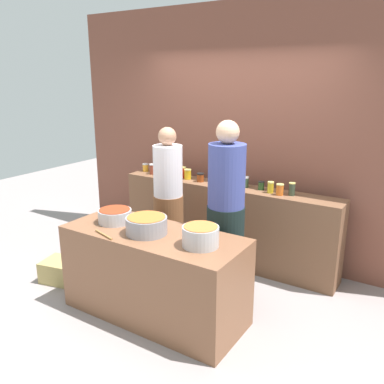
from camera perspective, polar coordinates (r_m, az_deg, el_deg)
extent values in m
plane|color=gray|center=(4.26, -2.62, -14.84)|extent=(12.00, 12.00, 0.00)
cube|color=brown|center=(4.96, 6.92, 7.99)|extent=(4.80, 0.12, 3.00)
cube|color=brown|center=(4.90, 4.73, -4.41)|extent=(2.70, 0.36, 0.95)
cube|color=brown|center=(3.85, -5.32, -11.43)|extent=(1.70, 0.70, 0.83)
cylinder|color=gold|center=(5.47, -6.54, 3.38)|extent=(0.08, 0.08, 0.09)
cylinder|color=silver|center=(5.45, -6.56, 3.92)|extent=(0.08, 0.08, 0.02)
cylinder|color=brown|center=(5.29, -5.62, 3.15)|extent=(0.07, 0.07, 0.12)
cylinder|color=silver|center=(5.28, -5.64, 3.86)|extent=(0.07, 0.07, 0.01)
cylinder|color=gold|center=(5.26, -4.59, 3.00)|extent=(0.08, 0.08, 0.10)
cylinder|color=black|center=(5.24, -4.61, 3.64)|extent=(0.08, 0.08, 0.01)
cylinder|color=orange|center=(5.13, -3.93, 2.59)|extent=(0.07, 0.07, 0.09)
cylinder|color=#D6C666|center=(5.11, -3.94, 3.14)|extent=(0.07, 0.07, 0.01)
cylinder|color=#B32E15|center=(5.08, -1.33, 2.73)|extent=(0.08, 0.08, 0.13)
cylinder|color=#D6C666|center=(5.07, -1.33, 3.50)|extent=(0.09, 0.09, 0.01)
cylinder|color=gold|center=(5.01, -0.60, 2.44)|extent=(0.08, 0.08, 0.11)
cylinder|color=#D6C666|center=(5.00, -0.60, 3.14)|extent=(0.09, 0.09, 0.01)
cylinder|color=#8C3B16|center=(4.89, 1.19, 1.98)|extent=(0.08, 0.08, 0.09)
cylinder|color=black|center=(4.88, 1.19, 2.58)|extent=(0.09, 0.09, 0.02)
cylinder|color=red|center=(4.77, 4.07, 1.63)|extent=(0.08, 0.08, 0.10)
cylinder|color=silver|center=(4.76, 4.08, 2.27)|extent=(0.08, 0.08, 0.01)
cylinder|color=brown|center=(4.74, 5.41, 1.71)|extent=(0.07, 0.07, 0.13)
cylinder|color=black|center=(4.73, 5.44, 2.53)|extent=(0.07, 0.07, 0.01)
cylinder|color=#324931|center=(4.69, 7.44, 1.33)|extent=(0.09, 0.09, 0.11)
cylinder|color=silver|center=(4.67, 7.47, 2.07)|extent=(0.09, 0.09, 0.02)
cylinder|color=#254621|center=(4.61, 9.69, 0.84)|extent=(0.07, 0.07, 0.09)
cylinder|color=black|center=(4.59, 9.72, 1.43)|extent=(0.07, 0.07, 0.01)
cylinder|color=gold|center=(4.50, 10.97, 0.57)|extent=(0.07, 0.07, 0.11)
cylinder|color=#D6C666|center=(4.49, 11.01, 1.34)|extent=(0.07, 0.07, 0.01)
cylinder|color=orange|center=(4.44, 12.23, 0.28)|extent=(0.08, 0.08, 0.11)
cylinder|color=#D6C666|center=(4.42, 12.28, 1.03)|extent=(0.08, 0.08, 0.01)
cylinder|color=#354431|center=(4.45, 13.85, 0.34)|extent=(0.07, 0.07, 0.13)
cylinder|color=#D6C666|center=(4.43, 13.91, 1.21)|extent=(0.07, 0.07, 0.01)
cylinder|color=#B7B7BC|center=(3.96, -10.77, -3.33)|extent=(0.32, 0.32, 0.12)
cylinder|color=maroon|center=(3.94, -10.82, -2.43)|extent=(0.29, 0.29, 0.00)
cylinder|color=gray|center=(3.64, -6.40, -4.67)|extent=(0.37, 0.37, 0.15)
cylinder|color=#B16129|center=(3.61, -6.44, -3.48)|extent=(0.34, 0.34, 0.00)
cylinder|color=#B7B7BC|center=(3.36, 1.21, -6.25)|extent=(0.31, 0.31, 0.17)
cylinder|color=#B86831|center=(3.32, 1.22, -4.84)|extent=(0.28, 0.28, 0.00)
cylinder|color=#9E703D|center=(3.67, -12.30, -5.87)|extent=(0.27, 0.09, 0.02)
cylinder|color=brown|center=(4.65, -3.27, -5.85)|extent=(0.33, 0.33, 0.91)
cylinder|color=white|center=(4.42, -3.42, 2.98)|extent=(0.32, 0.32, 0.56)
sphere|color=tan|center=(4.36, -3.50, 7.82)|extent=(0.20, 0.20, 0.20)
cylinder|color=black|center=(4.07, 4.63, -8.62)|extent=(0.37, 0.37, 0.98)
cylinder|color=#3B468D|center=(3.81, 4.89, 2.28)|extent=(0.35, 0.35, 0.60)
sphere|color=#D8A884|center=(3.73, 5.04, 8.40)|extent=(0.22, 0.22, 0.22)
cube|color=tan|center=(4.78, -17.94, -10.42)|extent=(0.43, 0.40, 0.23)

